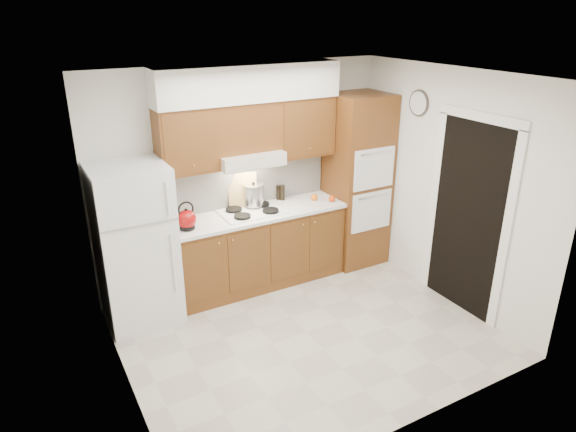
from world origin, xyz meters
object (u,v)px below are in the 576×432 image
object	(u,v)px
stock_pot	(254,195)
kettle	(187,219)
oven_cabinet	(357,181)
fridge	(135,245)

from	to	relation	value
stock_pot	kettle	bearing A→B (deg)	-164.91
oven_cabinet	kettle	size ratio (longest dim) A/B	10.51
fridge	oven_cabinet	world-z (taller)	oven_cabinet
kettle	stock_pot	distance (m)	0.95
oven_cabinet	stock_pot	xyz separation A→B (m)	(-1.38, 0.17, -0.01)
oven_cabinet	stock_pot	size ratio (longest dim) A/B	8.90
fridge	kettle	xyz separation A→B (m)	(0.56, -0.04, 0.19)
fridge	oven_cabinet	size ratio (longest dim) A/B	0.78
oven_cabinet	kettle	distance (m)	2.29
fridge	stock_pot	distance (m)	1.50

